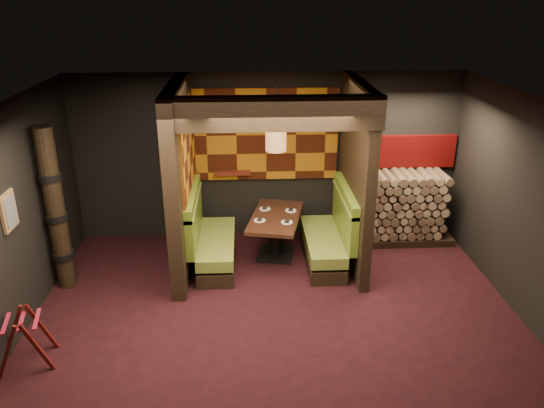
{
  "coord_description": "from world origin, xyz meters",
  "views": [
    {
      "loc": [
        -0.37,
        -5.87,
        4.11
      ],
      "look_at": [
        0.0,
        1.3,
        1.15
      ],
      "focal_mm": 35.0,
      "sensor_mm": 36.0,
      "label": 1
    }
  ],
  "objects_px": {
    "dining_table": "(276,229)",
    "firewood_stack": "(402,207)",
    "pendant_lamp": "(276,136)",
    "booth_bench_left": "(210,241)",
    "totem_column": "(56,211)",
    "booth_bench_right": "(329,238)",
    "luggage_rack": "(25,337)"
  },
  "relations": [
    {
      "from": "pendant_lamp",
      "to": "firewood_stack",
      "type": "distance_m",
      "value": 2.68
    },
    {
      "from": "dining_table",
      "to": "firewood_stack",
      "type": "relative_size",
      "value": 0.86
    },
    {
      "from": "dining_table",
      "to": "luggage_rack",
      "type": "distance_m",
      "value": 3.95
    },
    {
      "from": "pendant_lamp",
      "to": "firewood_stack",
      "type": "height_order",
      "value": "pendant_lamp"
    },
    {
      "from": "dining_table",
      "to": "firewood_stack",
      "type": "bearing_deg",
      "value": 12.83
    },
    {
      "from": "firewood_stack",
      "to": "booth_bench_left",
      "type": "bearing_deg",
      "value": -167.83
    },
    {
      "from": "dining_table",
      "to": "booth_bench_left",
      "type": "bearing_deg",
      "value": -169.25
    },
    {
      "from": "pendant_lamp",
      "to": "luggage_rack",
      "type": "xyz_separation_m",
      "value": [
        -3.06,
        -2.45,
        -1.69
      ]
    },
    {
      "from": "booth_bench_left",
      "to": "firewood_stack",
      "type": "relative_size",
      "value": 0.92
    },
    {
      "from": "pendant_lamp",
      "to": "firewood_stack",
      "type": "bearing_deg",
      "value": 14.07
    },
    {
      "from": "booth_bench_right",
      "to": "firewood_stack",
      "type": "xyz_separation_m",
      "value": [
        1.35,
        0.7,
        0.21
      ]
    },
    {
      "from": "pendant_lamp",
      "to": "luggage_rack",
      "type": "relative_size",
      "value": 1.43
    },
    {
      "from": "dining_table",
      "to": "pendant_lamp",
      "type": "relative_size",
      "value": 1.44
    },
    {
      "from": "booth_bench_left",
      "to": "firewood_stack",
      "type": "distance_m",
      "value": 3.33
    },
    {
      "from": "luggage_rack",
      "to": "firewood_stack",
      "type": "bearing_deg",
      "value": 29.76
    },
    {
      "from": "pendant_lamp",
      "to": "totem_column",
      "type": "distance_m",
      "value": 3.32
    },
    {
      "from": "luggage_rack",
      "to": "firewood_stack",
      "type": "height_order",
      "value": "firewood_stack"
    },
    {
      "from": "booth_bench_left",
      "to": "dining_table",
      "type": "distance_m",
      "value": 1.07
    },
    {
      "from": "firewood_stack",
      "to": "dining_table",
      "type": "bearing_deg",
      "value": -167.17
    },
    {
      "from": "booth_bench_left",
      "to": "firewood_stack",
      "type": "bearing_deg",
      "value": 12.17
    },
    {
      "from": "totem_column",
      "to": "firewood_stack",
      "type": "bearing_deg",
      "value": 13.19
    },
    {
      "from": "booth_bench_left",
      "to": "luggage_rack",
      "type": "xyz_separation_m",
      "value": [
        -2.01,
        -2.3,
        -0.05
      ]
    },
    {
      "from": "dining_table",
      "to": "luggage_rack",
      "type": "bearing_deg",
      "value": -140.67
    },
    {
      "from": "booth_bench_right",
      "to": "firewood_stack",
      "type": "bearing_deg",
      "value": 27.35
    },
    {
      "from": "booth_bench_right",
      "to": "pendant_lamp",
      "type": "xyz_separation_m",
      "value": [
        -0.85,
        0.15,
        1.64
      ]
    },
    {
      "from": "pendant_lamp",
      "to": "luggage_rack",
      "type": "height_order",
      "value": "pendant_lamp"
    },
    {
      "from": "luggage_rack",
      "to": "firewood_stack",
      "type": "xyz_separation_m",
      "value": [
        5.25,
        3.0,
        0.26
      ]
    },
    {
      "from": "booth_bench_left",
      "to": "dining_table",
      "type": "height_order",
      "value": "booth_bench_left"
    },
    {
      "from": "dining_table",
      "to": "luggage_rack",
      "type": "xyz_separation_m",
      "value": [
        -3.06,
        -2.5,
        -0.14
      ]
    },
    {
      "from": "booth_bench_left",
      "to": "totem_column",
      "type": "xyz_separation_m",
      "value": [
        -2.09,
        -0.55,
        0.79
      ]
    },
    {
      "from": "booth_bench_left",
      "to": "totem_column",
      "type": "distance_m",
      "value": 2.3
    },
    {
      "from": "booth_bench_right",
      "to": "firewood_stack",
      "type": "height_order",
      "value": "firewood_stack"
    }
  ]
}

